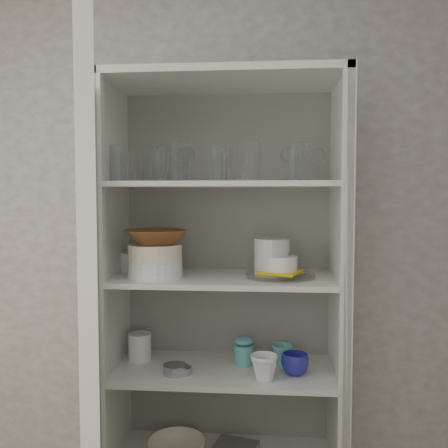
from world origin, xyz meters
The scene contains 33 objects.
wall_back centered at (0.00, 1.50, 1.30)m, with size 3.60×0.02×2.60m, color gray.
pantry_cabinet centered at (0.20, 1.34, 0.94)m, with size 1.00×0.45×2.10m.
cupboard_door centered at (-0.15, 0.63, 0.87)m, with size 0.34×0.86×2.00m.
tumbler_0 centered at (-0.21, 1.12, 1.73)m, with size 0.07×0.07×0.14m, color silver.
tumbler_1 centered at (0.04, 1.12, 1.74)m, with size 0.08×0.08×0.16m, color silver.
tumbler_2 centered at (-0.05, 1.16, 1.72)m, with size 0.06×0.06×0.12m, color silver.
tumbler_3 centered at (0.19, 1.13, 1.73)m, with size 0.07×0.07×0.14m, color silver.
tumbler_4 centered at (0.48, 1.15, 1.72)m, with size 0.06×0.06×0.13m, color silver.
tumbler_5 centered at (0.32, 1.13, 1.74)m, with size 0.08×0.08×0.16m, color silver.
tumbler_6 centered at (0.51, 1.15, 1.74)m, with size 0.08×0.08×0.15m, color silver.
tumbler_7 centered at (-0.21, 1.25, 1.72)m, with size 0.06×0.06×0.13m, color silver.
tumbler_8 centered at (-0.12, 1.27, 1.74)m, with size 0.08×0.08×0.15m, color silver.
tumbler_9 centered at (-0.07, 1.26, 1.74)m, with size 0.07×0.07×0.15m, color silver.
tumbler_10 centered at (0.22, 1.25, 1.72)m, with size 0.06×0.06×0.13m, color silver.
tumbler_11 centered at (0.18, 1.29, 1.73)m, with size 0.07×0.07×0.14m, color silver.
goblet_0 centered at (-0.01, 1.34, 1.74)m, with size 0.07×0.07×0.17m, color silver, non-canonical shape.
goblet_1 centered at (0.02, 1.37, 1.75)m, with size 0.08×0.08×0.17m, color silver, non-canonical shape.
goblet_2 centered at (0.48, 1.36, 1.75)m, with size 0.08×0.08×0.17m, color silver, non-canonical shape.
goblet_3 centered at (0.60, 1.35, 1.74)m, with size 0.07×0.07×0.17m, color silver, non-canonical shape.
plate_stack_front centered at (-0.08, 1.20, 1.30)m, with size 0.23×0.23×0.07m, color white.
plate_stack_back centered at (-0.21, 1.40, 1.30)m, with size 0.19×0.19×0.08m, color white.
cream_bowl centered at (-0.08, 1.20, 1.37)m, with size 0.22×0.22×0.07m, color #F7E5CB.
terracotta_bowl centered at (-0.08, 1.20, 1.43)m, with size 0.25×0.25×0.06m, color brown.
glass_platter centered at (0.44, 1.26, 1.27)m, with size 0.29×0.29×0.02m, color silver.
yellow_trivet centered at (0.44, 1.26, 1.28)m, with size 0.16×0.16×0.01m, color #FFB510.
white_ramekin centered at (0.44, 1.26, 1.32)m, with size 0.14×0.14×0.06m, color white.
grey_bowl_stack centered at (0.40, 1.29, 1.34)m, with size 0.15×0.15×0.16m, color silver.
mug_blue centered at (0.50, 1.21, 0.91)m, with size 0.11×0.11×0.09m, color #1F2896.
mug_teal centered at (0.46, 1.33, 0.90)m, with size 0.09×0.09×0.09m, color teal.
mug_white centered at (0.37, 1.14, 0.91)m, with size 0.11×0.11×0.10m, color white.
teal_jar centered at (0.28, 1.32, 0.91)m, with size 0.09×0.09×0.10m.
measuring_cups centered at (0.00, 1.18, 0.88)m, with size 0.10×0.10×0.04m, color #9D9EAF.
white_canister centered at (-0.19, 1.33, 0.92)m, with size 0.10×0.10×0.12m, color white.
Camera 1 is at (0.36, -0.73, 1.60)m, focal length 38.00 mm.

